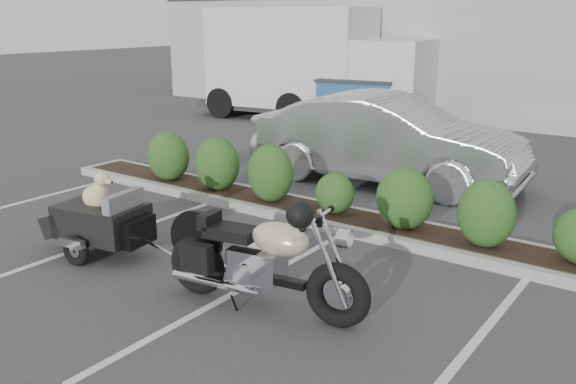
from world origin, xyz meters
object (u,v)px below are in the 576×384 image
Objects in this scene: pet_trailer at (101,219)px; dumpster at (357,103)px; motorcycle at (262,261)px; sedan at (387,140)px; delivery_truck at (315,67)px.

pet_trailer is 0.81× the size of dumpster.
motorcycle is at bearing -81.81° from dumpster.
motorcycle is at bearing -9.12° from pet_trailer.
sedan reaches higher than motorcycle.
dumpster is 0.33× the size of delivery_truck.
delivery_truck is (-3.91, 11.20, 1.13)m from pet_trailer.
motorcycle is 13.11m from delivery_truck.
sedan is (-1.35, 5.64, 0.28)m from motorcycle.
pet_trailer is 11.91m from delivery_truck.
motorcycle is at bearing -66.33° from delivery_truck.
dumpster is at bearing 92.21° from pet_trailer.
dumpster is 2.17m from delivery_truck.
sedan reaches higher than pet_trailer.
sedan is at bearing 94.78° from motorcycle.
motorcycle is at bearing -170.68° from sedan.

